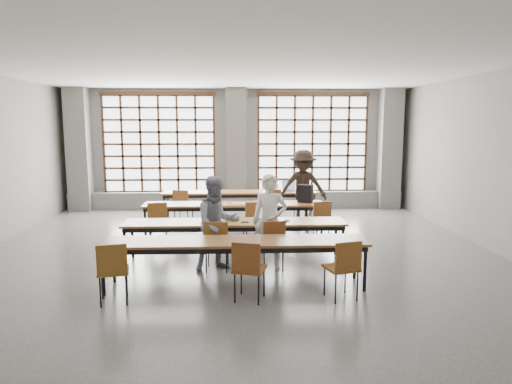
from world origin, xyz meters
TOP-DOWN VIEW (x-y plane):
  - floor at (0.00, 0.00)m, footprint 11.00×11.00m
  - ceiling at (0.00, 0.00)m, footprint 11.00×11.00m
  - wall_back at (0.00, 5.50)m, footprint 10.00×0.00m
  - wall_front at (0.00, -5.50)m, footprint 10.00×0.00m
  - wall_right at (5.00, 0.00)m, footprint 0.00×11.00m
  - column_left at (-4.50, 5.22)m, footprint 0.60×0.55m
  - column_mid at (0.00, 5.22)m, footprint 0.60×0.55m
  - column_right at (4.50, 5.22)m, footprint 0.60×0.55m
  - window_left at (-2.25, 5.42)m, footprint 3.32×0.12m
  - window_right at (2.25, 5.42)m, footprint 3.32×0.12m
  - sill_ledge at (0.00, 5.30)m, footprint 9.80×0.35m
  - desk_row_a at (0.08, 3.79)m, footprint 4.00×0.70m
  - desk_row_b at (-0.05, 1.97)m, footprint 4.00×0.70m
  - desk_row_c at (-0.03, 0.05)m, footprint 4.00×0.70m
  - desk_row_d at (-0.01, -1.31)m, footprint 4.00×0.70m
  - chair_back_left at (-1.34, 3.16)m, footprint 0.51×0.52m
  - chair_back_mid at (0.89, 3.16)m, footprint 0.48×0.49m
  - chair_back_right at (1.69, 3.16)m, footprint 0.50×0.50m
  - chair_mid_left at (-1.64, 1.34)m, footprint 0.48×0.48m
  - chair_mid_centre at (0.36, 1.34)m, footprint 0.48×0.48m
  - chair_mid_right at (1.77, 1.34)m, footprint 0.50×0.51m
  - chair_front_left at (-0.33, -0.57)m, footprint 0.44×0.45m
  - chair_front_right at (0.60, -0.57)m, footprint 0.53×0.53m
  - chair_near_left at (-1.69, -1.94)m, footprint 0.50×0.50m
  - chair_near_mid at (0.17, -1.94)m, footprint 0.52×0.52m
  - chair_near_right at (1.51, -1.94)m, footprint 0.52×0.52m
  - student_male at (0.57, -0.45)m, footprint 0.66×0.49m
  - student_female at (-0.33, -0.45)m, footprint 0.95×0.85m
  - student_back at (1.68, 3.29)m, footprint 1.25×0.79m
  - laptop_front at (0.53, 0.16)m, footprint 0.39×0.34m
  - laptop_back at (1.41, 3.89)m, footprint 0.42×0.38m
  - mouse at (0.92, 0.03)m, footprint 0.11×0.09m
  - green_box at (-0.08, 0.13)m, footprint 0.26×0.15m
  - phone at (0.15, -0.05)m, footprint 0.14×0.08m
  - paper_sheet_a at (-0.65, 2.02)m, footprint 0.34×0.28m
  - paper_sheet_b at (-0.35, 1.92)m, footprint 0.33×0.26m
  - paper_sheet_c at (0.05, 1.97)m, footprint 0.31×0.23m
  - backpack at (1.55, 2.02)m, footprint 0.37×0.31m
  - plastic_bag at (0.98, 3.84)m, footprint 0.29×0.25m
  - red_pouch at (-1.71, -1.86)m, footprint 0.21×0.11m

SIDE VIEW (x-z plane):
  - floor at x=0.00m, z-range 0.00..0.00m
  - sill_ledge at x=0.00m, z-range 0.00..0.50m
  - red_pouch at x=-1.71m, z-range 0.47..0.53m
  - chair_back_left at x=-1.34m, z-range 0.10..0.98m
  - chair_back_mid at x=0.89m, z-range 0.10..0.98m
  - chair_back_right at x=1.69m, z-range 0.10..0.98m
  - chair_mid_left at x=-1.64m, z-range 0.10..0.98m
  - chair_mid_centre at x=0.36m, z-range 0.10..0.98m
  - chair_mid_right at x=1.77m, z-range 0.10..0.98m
  - chair_front_left at x=-0.33m, z-range 0.10..0.98m
  - chair_front_right at x=0.60m, z-range 0.10..0.98m
  - chair_near_left at x=-1.69m, z-range 0.10..0.98m
  - chair_near_mid at x=0.17m, z-range 0.10..0.98m
  - chair_near_right at x=1.51m, z-range 0.10..0.98m
  - desk_row_a at x=0.08m, z-range 0.30..1.03m
  - desk_row_b at x=-0.05m, z-range 0.30..1.03m
  - desk_row_c at x=-0.03m, z-range 0.30..1.03m
  - desk_row_d at x=-0.01m, z-range 0.30..1.03m
  - paper_sheet_a at x=-0.65m, z-range 0.73..0.73m
  - paper_sheet_b at x=-0.35m, z-range 0.73..0.73m
  - paper_sheet_c at x=0.05m, z-range 0.73..0.73m
  - phone at x=0.15m, z-range 0.73..0.74m
  - mouse at x=0.92m, z-range 0.73..0.77m
  - green_box at x=-0.08m, z-range 0.73..0.82m
  - laptop_front at x=0.53m, z-range 0.66..0.92m
  - laptop_back at x=1.41m, z-range 0.66..0.92m
  - student_female at x=-0.33m, z-range 0.00..1.61m
  - student_male at x=0.57m, z-range 0.00..1.64m
  - plastic_bag at x=0.98m, z-range 0.73..1.02m
  - student_back at x=1.68m, z-range 0.00..1.84m
  - backpack at x=1.55m, z-range 0.73..1.13m
  - wall_back at x=0.00m, z-range -3.25..6.75m
  - wall_front at x=0.00m, z-range -3.25..6.75m
  - wall_right at x=5.00m, z-range -3.75..7.25m
  - column_left at x=-4.50m, z-range 0.00..3.50m
  - column_mid at x=0.00m, z-range 0.00..3.50m
  - column_right at x=4.50m, z-range 0.00..3.50m
  - window_left at x=-2.25m, z-range 0.40..3.40m
  - window_right at x=2.25m, z-range 0.40..3.40m
  - ceiling at x=0.00m, z-range 3.50..3.50m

